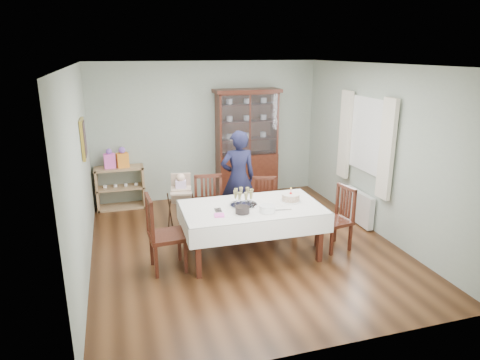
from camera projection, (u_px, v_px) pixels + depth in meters
name	position (u px, v px, depth m)	size (l,w,h in m)	color
floor	(244.00, 246.00, 6.59)	(5.00, 5.00, 0.00)	#593319
room_shell	(234.00, 131.00, 6.58)	(5.00, 5.00, 5.00)	#9EAA99
dining_table	(252.00, 231.00, 6.19)	(2.02, 1.18, 0.76)	#461F11
china_cabinet	(247.00, 143.00, 8.54)	(1.30, 0.48, 2.18)	#461F11
sideboard	(120.00, 188.00, 8.08)	(0.90, 0.38, 0.80)	tan
picture_frame	(83.00, 139.00, 6.24)	(0.04, 0.48, 0.58)	gold
window	(368.00, 135.00, 7.02)	(0.04, 1.02, 1.22)	white
curtain_left	(387.00, 149.00, 6.46)	(0.07, 0.30, 1.55)	silver
curtain_right	(345.00, 135.00, 7.60)	(0.07, 0.30, 1.55)	silver
radiator	(359.00, 207.00, 7.37)	(0.10, 0.80, 0.55)	white
chair_far_left	(210.00, 222.00, 6.71)	(0.51, 0.51, 1.03)	#461F11
chair_far_right	(264.00, 217.00, 7.00)	(0.51, 0.51, 0.91)	#461F11
chair_end_left	(166.00, 248.00, 5.80)	(0.51, 0.51, 1.07)	#461F11
chair_end_right	(335.00, 230.00, 6.44)	(0.50, 0.50, 0.96)	#461F11
woman	(238.00, 178.00, 7.22)	(0.60, 0.39, 1.64)	black
high_chair	(182.00, 208.00, 7.08)	(0.50, 0.50, 0.98)	black
champagne_tray	(243.00, 201.00, 6.08)	(0.40, 0.40, 0.24)	silver
birthday_cake	(291.00, 198.00, 6.27)	(0.30, 0.30, 0.21)	white
plate_stack_dark	(242.00, 210.00, 5.82)	(0.20, 0.20, 0.09)	black
plate_stack_white	(267.00, 209.00, 5.86)	(0.22, 0.22, 0.09)	white
napkin_stack	(219.00, 215.00, 5.73)	(0.13, 0.13, 0.02)	#FF5DCC
cutlery	(215.00, 210.00, 5.91)	(0.11, 0.17, 0.01)	silver
cake_knife	(281.00, 210.00, 5.93)	(0.30, 0.03, 0.01)	silver
gift_bag_pink	(110.00, 159.00, 7.86)	(0.21, 0.14, 0.37)	#FF5DCC
gift_bag_orange	(122.00, 158.00, 7.92)	(0.23, 0.18, 0.39)	orange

